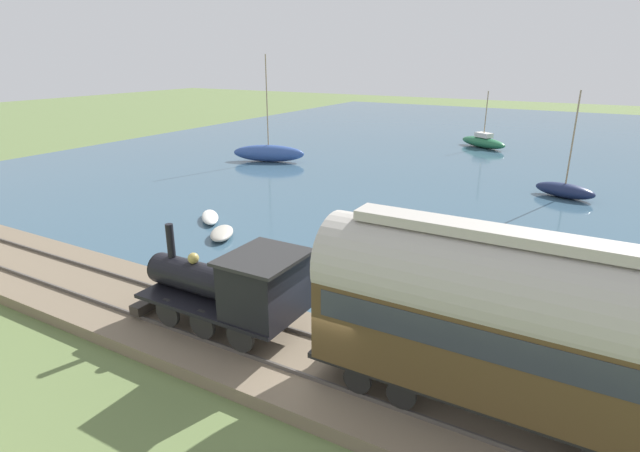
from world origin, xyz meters
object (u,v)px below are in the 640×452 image
object	(u,v)px
sailboat_navy	(565,190)
rowboat_off_pier	(222,233)
sailboat_blue	(269,153)
passenger_coach	(511,321)
rowboat_mid_harbor	(210,217)
rowboat_far_out	(380,280)
steam_locomotive	(236,285)
sailboat_green	(483,142)

from	to	relation	value
sailboat_navy	rowboat_off_pier	xyz separation A→B (m)	(-16.95, 14.29, -0.28)
sailboat_blue	passenger_coach	bearing A→B (deg)	-156.08
rowboat_off_pier	rowboat_mid_harbor	bearing A→B (deg)	112.18
sailboat_blue	rowboat_far_out	size ratio (longest dim) A/B	3.20
steam_locomotive	sailboat_green	xyz separation A→B (m)	(40.75, 1.58, -1.49)
steam_locomotive	rowboat_off_pier	world-z (taller)	steam_locomotive
sailboat_blue	rowboat_far_out	xyz separation A→B (m)	(-18.09, -18.32, -0.49)
steam_locomotive	rowboat_mid_harbor	size ratio (longest dim) A/B	2.38
rowboat_mid_harbor	passenger_coach	bearing A→B (deg)	-72.78
steam_locomotive	sailboat_blue	world-z (taller)	sailboat_blue
rowboat_far_out	rowboat_mid_harbor	bearing A→B (deg)	36.36
rowboat_off_pier	sailboat_blue	bearing A→B (deg)	87.50
passenger_coach	sailboat_blue	xyz separation A→B (m)	(24.29, 24.07, -2.35)
rowboat_off_pier	sailboat_green	bearing A→B (deg)	49.90
steam_locomotive	passenger_coach	xyz separation A→B (m)	(0.00, -7.94, 1.03)
rowboat_far_out	rowboat_mid_harbor	distance (m)	11.95
passenger_coach	rowboat_mid_harbor	distance (m)	19.82
rowboat_far_out	rowboat_off_pier	distance (m)	9.26
steam_locomotive	rowboat_far_out	xyz separation A→B (m)	(6.20, -2.19, -1.81)
passenger_coach	rowboat_off_pier	world-z (taller)	passenger_coach
sailboat_green	rowboat_far_out	xyz separation A→B (m)	(-34.55, -3.77, -0.32)
rowboat_mid_harbor	sailboat_green	bearing A→B (deg)	31.25
steam_locomotive	passenger_coach	bearing A→B (deg)	-90.00
sailboat_blue	sailboat_navy	bearing A→B (deg)	-110.69
sailboat_green	rowboat_far_out	distance (m)	34.76
steam_locomotive	sailboat_green	distance (m)	40.81
sailboat_green	rowboat_mid_harbor	xyz separation A→B (m)	(-31.57, 7.80, -0.38)
steam_locomotive	sailboat_green	size ratio (longest dim) A/B	1.07
sailboat_green	rowboat_mid_harbor	size ratio (longest dim) A/B	2.23
passenger_coach	rowboat_far_out	size ratio (longest dim) A/B	3.42
sailboat_green	rowboat_mid_harbor	world-z (taller)	sailboat_green
steam_locomotive	passenger_coach	distance (m)	8.01
steam_locomotive	rowboat_far_out	size ratio (longest dim) A/B	2.12
passenger_coach	rowboat_mid_harbor	size ratio (longest dim) A/B	3.84
sailboat_blue	rowboat_far_out	bearing A→B (deg)	-155.47
steam_locomotive	sailboat_navy	bearing A→B (deg)	-16.69
steam_locomotive	sailboat_green	world-z (taller)	sailboat_green
steam_locomotive	rowboat_mid_harbor	bearing A→B (deg)	45.64
sailboat_navy	sailboat_green	xyz separation A→B (m)	(16.41, 8.88, 0.07)
steam_locomotive	sailboat_blue	bearing A→B (deg)	33.59
rowboat_far_out	rowboat_off_pier	bearing A→B (deg)	43.45
steam_locomotive	sailboat_blue	size ratio (longest dim) A/B	0.66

